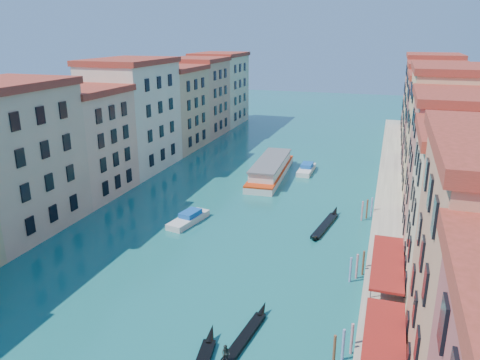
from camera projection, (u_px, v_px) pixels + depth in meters
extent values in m
cube|color=tan|center=(9.00, 162.00, 61.17)|extent=(12.00, 17.00, 19.00)
cube|color=tan|center=(82.00, 145.00, 75.59)|extent=(12.00, 14.00, 16.50)
cube|color=maroon|center=(76.00, 90.00, 72.92)|extent=(12.80, 14.40, 1.00)
cube|color=beige|center=(132.00, 118.00, 89.56)|extent=(12.00, 18.00, 20.00)
cube|color=maroon|center=(128.00, 61.00, 86.34)|extent=(12.80, 18.40, 1.00)
cube|color=tan|center=(172.00, 110.00, 105.34)|extent=(12.00, 16.00, 17.50)
cube|color=maroon|center=(170.00, 68.00, 102.51)|extent=(12.80, 16.40, 1.00)
cube|color=tan|center=(198.00, 99.00, 119.23)|extent=(12.00, 15.00, 18.50)
cube|color=maroon|center=(197.00, 60.00, 116.25)|extent=(12.80, 15.40, 1.00)
cube|color=beige|center=(220.00, 91.00, 133.65)|extent=(12.00, 17.00, 19.00)
cube|color=maroon|center=(220.00, 54.00, 130.59)|extent=(12.80, 17.40, 1.00)
cube|color=tan|center=(478.00, 224.00, 44.71)|extent=(12.00, 14.00, 16.50)
cube|color=#AB5F51|center=(460.00, 173.00, 58.07)|extent=(12.00, 16.00, 18.00)
cube|color=maroon|center=(472.00, 97.00, 55.17)|extent=(12.80, 16.40, 1.00)
cube|color=tan|center=(448.00, 137.00, 73.17)|extent=(12.00, 18.00, 20.00)
cube|color=maroon|center=(458.00, 68.00, 69.96)|extent=(12.80, 18.40, 1.00)
cube|color=brown|center=(439.00, 126.00, 88.50)|extent=(12.00, 15.00, 17.50)
cube|color=maroon|center=(445.00, 76.00, 85.67)|extent=(12.80, 15.40, 1.00)
cube|color=tan|center=(434.00, 110.00, 102.39)|extent=(12.00, 16.00, 18.50)
cube|color=maroon|center=(439.00, 64.00, 99.41)|extent=(12.80, 16.40, 1.00)
cube|color=#A8614D|center=(429.00, 98.00, 117.19)|extent=(12.00, 17.00, 19.50)
cube|color=maroon|center=(435.00, 56.00, 114.05)|extent=(12.80, 17.40, 1.00)
cube|color=gray|center=(388.00, 201.00, 72.98)|extent=(4.00, 140.00, 1.00)
cube|color=maroon|center=(384.00, 356.00, 34.55)|extent=(3.20, 15.30, 0.25)
cylinder|color=#5B5B5D|center=(367.00, 330.00, 40.04)|extent=(0.12, 0.12, 3.00)
cube|color=maroon|center=(388.00, 262.00, 48.60)|extent=(3.20, 12.60, 0.25)
cylinder|color=#5B5B5D|center=(370.00, 293.00, 45.66)|extent=(0.12, 0.12, 3.00)
cylinder|color=#5B5B5D|center=(374.00, 255.00, 53.27)|extent=(0.12, 0.12, 3.00)
cylinder|color=#55321D|center=(334.00, 352.00, 37.52)|extent=(0.24, 0.24, 3.20)
cylinder|color=#55321D|center=(343.00, 346.00, 38.25)|extent=(0.24, 0.24, 3.20)
cylinder|color=#55321D|center=(352.00, 340.00, 38.98)|extent=(0.24, 0.24, 3.20)
cylinder|color=#55321D|center=(350.00, 271.00, 50.20)|extent=(0.24, 0.24, 3.20)
cylinder|color=#55321D|center=(357.00, 268.00, 50.93)|extent=(0.24, 0.24, 3.20)
cylinder|color=#55321D|center=(363.00, 264.00, 51.66)|extent=(0.24, 0.24, 3.20)
cylinder|color=#55321D|center=(362.00, 212.00, 66.51)|extent=(0.24, 0.24, 3.20)
cylinder|color=#55321D|center=(367.00, 210.00, 67.24)|extent=(0.24, 0.24, 3.20)
cylinder|color=#55321D|center=(372.00, 208.00, 67.97)|extent=(0.24, 0.24, 3.20)
cube|color=silver|center=(271.00, 173.00, 86.77)|extent=(6.05, 22.17, 1.32)
cube|color=silver|center=(271.00, 166.00, 86.33)|extent=(5.28, 17.75, 1.76)
cube|color=#5B5B5D|center=(271.00, 160.00, 86.01)|extent=(5.63, 18.32, 0.27)
cube|color=red|center=(271.00, 170.00, 86.58)|extent=(6.10, 22.17, 0.27)
cone|color=black|center=(211.00, 334.00, 40.88)|extent=(1.21, 2.14, 1.69)
cube|color=black|center=(243.00, 339.00, 40.87)|extent=(1.96, 8.19, 0.41)
cone|color=black|center=(263.00, 309.00, 44.66)|extent=(1.02, 1.90, 1.52)
imported|color=#24302C|center=(226.00, 354.00, 37.61)|extent=(0.82, 0.68, 1.56)
cube|color=black|center=(325.00, 226.00, 64.54)|extent=(2.55, 9.30, 0.46)
cone|color=black|center=(335.00, 211.00, 68.79)|extent=(1.23, 2.18, 1.72)
cone|color=black|center=(313.00, 238.00, 60.10)|extent=(1.18, 1.83, 1.52)
cube|color=beige|center=(188.00, 220.00, 66.01)|extent=(3.75, 7.84, 0.86)
cube|color=#134FA1|center=(190.00, 214.00, 66.23)|extent=(2.51, 3.53, 0.75)
cube|color=silver|center=(306.00, 170.00, 89.52)|extent=(2.50, 7.78, 0.89)
cube|color=#134FA1|center=(307.00, 165.00, 89.78)|extent=(2.02, 3.34, 0.78)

